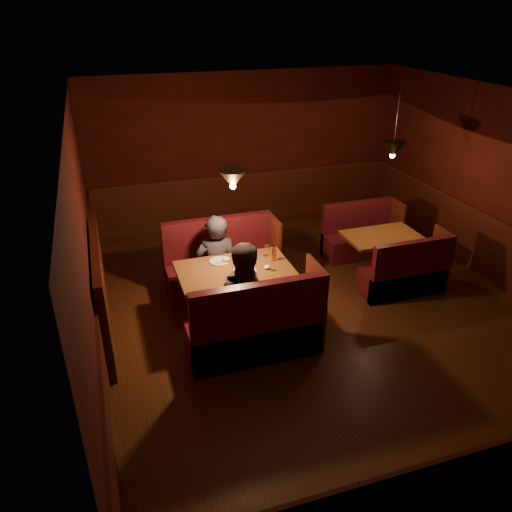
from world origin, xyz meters
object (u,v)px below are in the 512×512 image
object	(u,v)px
second_bench_far	(360,238)
diner_a	(216,249)
main_bench_near	(257,332)
diner_b	(248,284)
second_bench_near	(406,276)
second_table	(381,245)
main_bench_far	(222,268)
main_table	(236,280)

from	to	relation	value
second_bench_far	diner_a	xyz separation A→B (m)	(-2.76, -0.77, 0.56)
main_bench_near	diner_b	bearing A→B (deg)	92.48
second_bench_near	second_table	bearing A→B (deg)	92.20
main_bench_far	main_table	bearing A→B (deg)	-91.17
main_bench_far	diner_a	bearing A→B (deg)	-115.99
main_bench_far	second_bench_far	bearing A→B (deg)	9.81
main_table	second_table	size ratio (longest dim) A/B	1.28
diner_b	main_table	bearing A→B (deg)	88.69
main_table	main_bench_far	world-z (taller)	main_bench_far
second_bench_near	main_table	bearing A→B (deg)	177.58
main_bench_near	second_bench_far	world-z (taller)	main_bench_near
second_table	main_table	bearing A→B (deg)	-166.99
main_table	diner_a	world-z (taller)	diner_a
main_bench_far	main_bench_near	bearing A→B (deg)	-90.00
main_bench_near	second_bench_far	bearing A→B (deg)	39.83
main_bench_far	second_table	xyz separation A→B (m)	(2.58, -0.26, 0.14)
second_bench_far	diner_b	distance (m)	3.27
main_table	main_bench_near	distance (m)	0.90
main_bench_near	diner_a	distance (m)	1.50
main_bench_far	second_bench_near	xyz separation A→B (m)	(2.60, -0.97, -0.06)
second_bench_far	diner_a	world-z (taller)	diner_a
main_bench_far	second_bench_near	distance (m)	2.78
main_table	diner_a	size ratio (longest dim) A/B	0.88
second_bench_far	main_bench_far	bearing A→B (deg)	-170.19
diner_b	second_table	bearing A→B (deg)	22.38
second_bench_near	diner_a	bearing A→B (deg)	166.64
main_bench_near	diner_b	distance (m)	0.60
main_table	second_bench_far	size ratio (longest dim) A/B	1.15
second_bench_far	second_bench_near	distance (m)	1.42
second_table	main_bench_far	bearing A→B (deg)	174.24
second_table	second_bench_near	size ratio (longest dim) A/B	0.90
main_table	main_bench_near	size ratio (longest dim) A/B	0.91
second_bench_far	diner_b	world-z (taller)	diner_b
main_bench_far	second_bench_near	bearing A→B (deg)	-20.44
main_table	diner_a	distance (m)	0.61
main_bench_far	second_bench_near	world-z (taller)	main_bench_far
main_table	second_bench_near	bearing A→B (deg)	-2.42
main_bench_far	second_bench_far	xyz separation A→B (m)	(2.60, 0.45, -0.06)
main_bench_far	diner_a	xyz separation A→B (m)	(-0.15, -0.32, 0.50)
second_bench_far	second_bench_near	bearing A→B (deg)	-90.00
main_bench_far	second_bench_far	world-z (taller)	main_bench_far
main_table	diner_a	xyz separation A→B (m)	(-0.14, 0.54, 0.24)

